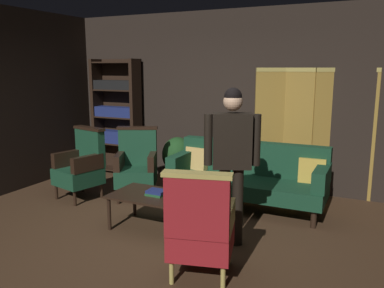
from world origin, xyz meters
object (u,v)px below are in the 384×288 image
at_px(folding_screen, 313,130).
at_px(armchair_gilt_accent, 200,227).
at_px(velvet_couch, 248,175).
at_px(bookshelf, 117,116).
at_px(book_green_cloth, 156,194).
at_px(armchair_wing_left, 82,165).
at_px(armchair_wing_right, 137,165).
at_px(book_navy_cloth, 156,191).
at_px(coffee_table, 153,198).
at_px(potted_plant, 177,158).
at_px(standing_figure, 232,153).

relative_size(folding_screen, armchair_gilt_accent, 1.83).
relative_size(folding_screen, velvet_couch, 0.90).
relative_size(bookshelf, book_green_cloth, 9.65).
distance_m(folding_screen, bookshelf, 3.40).
bearing_deg(armchair_wing_left, bookshelf, 104.56).
height_order(bookshelf, velvet_couch, bookshelf).
bearing_deg(armchair_wing_right, bookshelf, 135.63).
xyz_separation_m(armchair_wing_left, book_navy_cloth, (1.58, -0.54, -0.03)).
bearing_deg(armchair_wing_right, velvet_couch, 11.75).
bearing_deg(armchair_wing_right, folding_screen, 28.52).
xyz_separation_m(bookshelf, book_navy_cloth, (1.96, -1.97, -0.58)).
height_order(velvet_couch, coffee_table, velvet_couch).
bearing_deg(folding_screen, potted_plant, -168.55).
height_order(armchair_wing_left, armchair_wing_right, same).
relative_size(bookshelf, coffee_table, 2.05).
bearing_deg(book_navy_cloth, armchair_wing_left, 161.14).
relative_size(armchair_gilt_accent, book_navy_cloth, 4.94).
distance_m(coffee_table, armchair_gilt_accent, 1.27).
bearing_deg(bookshelf, standing_figure, -34.54).
bearing_deg(armchair_wing_left, book_green_cloth, -18.86).
bearing_deg(book_navy_cloth, coffee_table, -177.21).
xyz_separation_m(armchair_wing_left, potted_plant, (0.97, 1.18, -0.03)).
height_order(folding_screen, velvet_couch, folding_screen).
bearing_deg(armchair_wing_left, folding_screen, 27.88).
distance_m(armchair_gilt_accent, standing_figure, 0.95).
bearing_deg(potted_plant, folding_screen, 11.45).
relative_size(armchair_gilt_accent, armchair_wing_left, 1.00).
relative_size(coffee_table, potted_plant, 1.26).
xyz_separation_m(book_green_cloth, book_navy_cloth, (0.00, 0.00, 0.03)).
distance_m(standing_figure, potted_plant, 2.41).
xyz_separation_m(bookshelf, armchair_wing_left, (0.37, -1.43, -0.56)).
bearing_deg(standing_figure, armchair_gilt_accent, -90.87).
bearing_deg(bookshelf, armchair_gilt_accent, -43.88).
relative_size(coffee_table, armchair_wing_left, 0.96).
xyz_separation_m(coffee_table, book_green_cloth, (0.04, 0.00, 0.06)).
xyz_separation_m(armchair_wing_right, book_green_cloth, (0.86, -0.89, -0.06)).
relative_size(potted_plant, book_green_cloth, 3.74).
xyz_separation_m(velvet_couch, armchair_gilt_accent, (0.19, -2.03, 0.04)).
distance_m(standing_figure, book_navy_cloth, 1.10).
xyz_separation_m(potted_plant, book_green_cloth, (0.61, -1.72, -0.02)).
height_order(armchair_wing_left, book_navy_cloth, armchair_wing_left).
relative_size(bookshelf, armchair_gilt_accent, 1.97).
xyz_separation_m(folding_screen, coffee_table, (-1.48, -2.14, -0.61)).
height_order(armchair_gilt_accent, potted_plant, armchair_gilt_accent).
height_order(velvet_couch, armchair_wing_left, armchair_wing_left).
bearing_deg(armchair_gilt_accent, folding_screen, 80.21).
height_order(folding_screen, armchair_wing_right, folding_screen).
height_order(armchair_wing_right, book_navy_cloth, armchair_wing_right).
distance_m(coffee_table, potted_plant, 1.82).
xyz_separation_m(armchair_gilt_accent, armchair_wing_right, (-1.79, 1.70, 0.00)).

